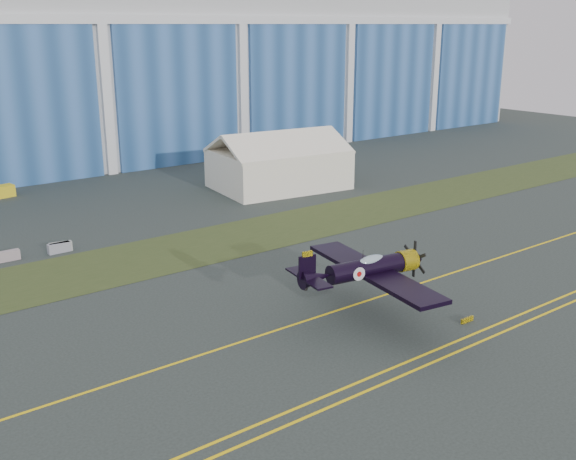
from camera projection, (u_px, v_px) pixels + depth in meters
ground at (99, 347)px, 43.52m from camera, size 260.00×260.00×0.00m
grass_median at (31, 283)px, 54.18m from camera, size 260.00×10.00×0.02m
taxiway_centreline at (132, 377)px, 39.71m from camera, size 200.00×0.20×0.02m
edge_line_near at (216, 456)px, 32.47m from camera, size 80.00×0.20×0.02m
edge_line_far at (206, 446)px, 33.23m from camera, size 80.00×0.20×0.02m
guard_board_right at (467, 320)px, 47.04m from camera, size 1.20×0.15×0.35m
warbird at (366, 268)px, 46.74m from camera, size 13.12×15.04×3.99m
tent at (279, 159)px, 84.89m from camera, size 17.08×13.40×7.34m
tug at (3, 191)px, 81.00m from camera, size 2.67×1.92×1.43m
gse_box at (328, 149)px, 107.72m from camera, size 2.96×1.78×1.69m
barrier_a at (8, 256)px, 59.22m from camera, size 2.00×0.60×0.90m
barrier_b at (59, 248)px, 61.33m from camera, size 2.01×0.65×0.90m
barrier_c at (61, 247)px, 61.58m from camera, size 2.06×0.84×0.90m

